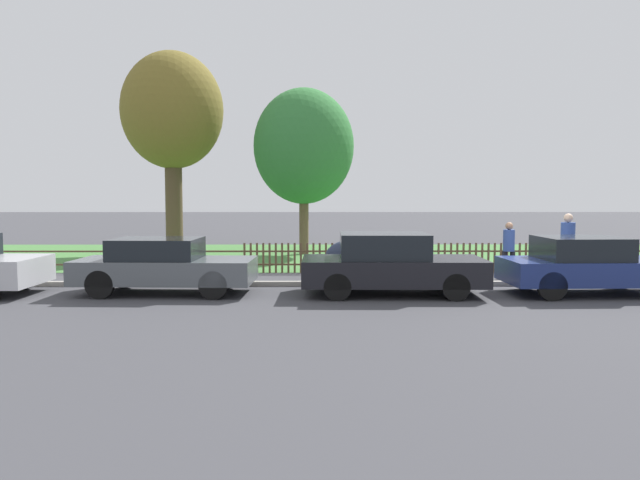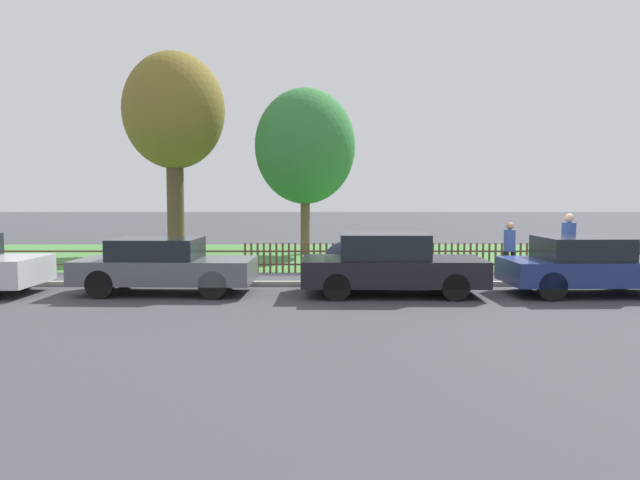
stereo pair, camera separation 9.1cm
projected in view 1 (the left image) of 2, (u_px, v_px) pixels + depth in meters
ground_plane at (521, 286)px, 15.62m from camera, size 120.00×120.00×0.00m
kerb_stone at (520, 283)px, 15.72m from camera, size 41.30×0.20×0.12m
grass_strip at (454, 256)px, 23.20m from camera, size 41.30×9.89×0.01m
park_fence at (491, 258)px, 18.25m from camera, size 41.30×0.05×0.88m
parked_car_black_saloon at (164, 265)px, 14.46m from camera, size 4.13×1.86×1.29m
parked_car_navy_estate at (390, 264)px, 14.33m from camera, size 4.17×1.95×1.42m
parked_car_red_compact at (586, 265)px, 14.34m from camera, size 3.87×1.91×1.33m
covered_motorcycle at (365, 255)px, 16.41m from camera, size 2.12×0.82×1.16m
tree_nearest_kerb at (172, 113)px, 23.80m from camera, size 3.88×3.88×7.72m
tree_behind_motorcycle at (304, 147)px, 23.52m from camera, size 3.79×3.79×6.27m
pedestrian_near_fence at (509, 247)px, 17.04m from camera, size 0.36×0.31×1.54m
pedestrian_by_lamp at (568, 243)px, 16.46m from camera, size 0.51×0.51×1.80m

